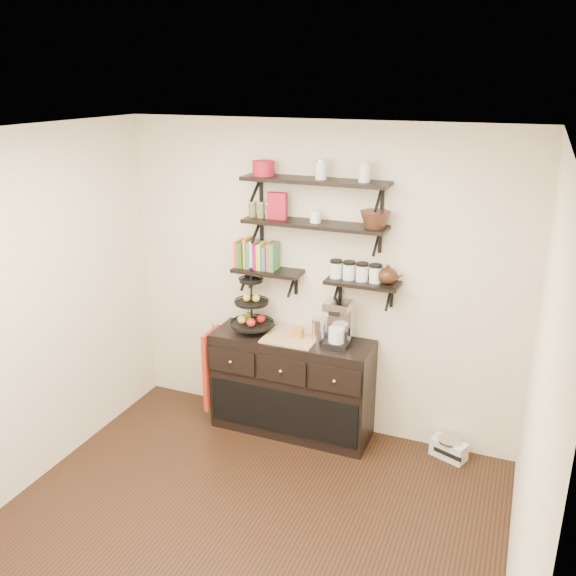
{
  "coord_description": "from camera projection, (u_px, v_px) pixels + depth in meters",
  "views": [
    {
      "loc": [
        1.61,
        -2.93,
        3.01
      ],
      "look_at": [
        -0.04,
        1.15,
        1.48
      ],
      "focal_mm": 38.0,
      "sensor_mm": 36.0,
      "label": 1
    }
  ],
  "objects": [
    {
      "name": "ceiling",
      "position": [
        214.0,
        139.0,
        3.24
      ],
      "size": [
        3.5,
        3.5,
        0.02
      ],
      "primitive_type": "cube",
      "color": "white",
      "rests_on": "back_wall"
    },
    {
      "name": "recipe_box",
      "position": [
        277.0,
        206.0,
        4.99
      ],
      "size": [
        0.16,
        0.07,
        0.22
      ],
      "primitive_type": "cube",
      "rotation": [
        0.0,
        0.0,
        0.04
      ],
      "color": "maroon",
      "rests_on": "shelf_mid"
    },
    {
      "name": "cookbooks",
      "position": [
        258.0,
        255.0,
        5.22
      ],
      "size": [
        0.36,
        0.15,
        0.26
      ],
      "color": "#B73F28",
      "rests_on": "shelf_low_left"
    },
    {
      "name": "radio",
      "position": [
        449.0,
        448.0,
        5.07
      ],
      "size": [
        0.32,
        0.25,
        0.17
      ],
      "rotation": [
        0.0,
        0.0,
        -0.37
      ],
      "color": "silver",
      "rests_on": "floor"
    },
    {
      "name": "right_wall",
      "position": [
        532.0,
        426.0,
        3.06
      ],
      "size": [
        0.02,
        3.5,
        2.7
      ],
      "primitive_type": "cube",
      "color": "#EBE4C7",
      "rests_on": "ground"
    },
    {
      "name": "left_wall",
      "position": [
        3.0,
        325.0,
        4.3
      ],
      "size": [
        0.02,
        3.5,
        2.7
      ],
      "primitive_type": "cube",
      "color": "#EBE4C7",
      "rests_on": "ground"
    },
    {
      "name": "teapot",
      "position": [
        388.0,
        274.0,
        4.83
      ],
      "size": [
        0.23,
        0.18,
        0.16
      ],
      "primitive_type": null,
      "rotation": [
        0.0,
        0.0,
        -0.1
      ],
      "color": "#341C0F",
      "rests_on": "shelf_low_right"
    },
    {
      "name": "shelf_top",
      "position": [
        315.0,
        181.0,
        4.81
      ],
      "size": [
        1.2,
        0.27,
        0.23
      ],
      "color": "black",
      "rests_on": "back_wall"
    },
    {
      "name": "walnut_bowl",
      "position": [
        375.0,
        220.0,
        4.71
      ],
      "size": [
        0.24,
        0.24,
        0.13
      ],
      "primitive_type": null,
      "color": "black",
      "rests_on": "shelf_mid"
    },
    {
      "name": "shelf_low_right",
      "position": [
        363.0,
        283.0,
        4.93
      ],
      "size": [
        0.6,
        0.25,
        0.23
      ],
      "color": "black",
      "rests_on": "back_wall"
    },
    {
      "name": "coffee_maker",
      "position": [
        338.0,
        323.0,
        5.03
      ],
      "size": [
        0.21,
        0.2,
        0.39
      ],
      "rotation": [
        0.0,
        0.0,
        -0.0
      ],
      "color": "black",
      "rests_on": "sideboard"
    },
    {
      "name": "floor",
      "position": [
        230.0,
        547.0,
        4.12
      ],
      "size": [
        3.5,
        3.5,
        0.0
      ],
      "primitive_type": "plane",
      "color": "black",
      "rests_on": "ground"
    },
    {
      "name": "sideboard",
      "position": [
        292.0,
        384.0,
        5.35
      ],
      "size": [
        1.4,
        0.5,
        0.92
      ],
      "color": "black",
      "rests_on": "floor"
    },
    {
      "name": "back_wall",
      "position": [
        319.0,
        282.0,
        5.21
      ],
      "size": [
        3.5,
        0.02,
        2.7
      ],
      "primitive_type": "cube",
      "color": "#EBE4C7",
      "rests_on": "ground"
    },
    {
      "name": "fruit_stand",
      "position": [
        252.0,
        311.0,
        5.28
      ],
      "size": [
        0.38,
        0.38,
        0.56
      ],
      "rotation": [
        0.0,
        0.0,
        0.07
      ],
      "color": "black",
      "rests_on": "sideboard"
    },
    {
      "name": "candle",
      "position": [
        298.0,
        333.0,
        5.17
      ],
      "size": [
        0.08,
        0.08,
        0.08
      ],
      "primitive_type": "cube",
      "color": "#A36E25",
      "rests_on": "sideboard"
    },
    {
      "name": "glass_canisters",
      "position": [
        355.0,
        272.0,
        4.93
      ],
      "size": [
        0.43,
        0.1,
        0.13
      ],
      "color": "silver",
      "rests_on": "shelf_low_right"
    },
    {
      "name": "red_pot",
      "position": [
        263.0,
        168.0,
        4.94
      ],
      "size": [
        0.18,
        0.18,
        0.12
      ],
      "primitive_type": "cylinder",
      "color": "maroon",
      "rests_on": "shelf_top"
    },
    {
      "name": "apron",
      "position": [
        213.0,
        368.0,
        5.5
      ],
      "size": [
        0.04,
        0.31,
        0.73
      ],
      "primitive_type": "cube",
      "color": "maroon",
      "rests_on": "sideboard"
    },
    {
      "name": "thermal_carafe",
      "position": [
        318.0,
        331.0,
        5.07
      ],
      "size": [
        0.11,
        0.11,
        0.22
      ],
      "primitive_type": "cylinder",
      "color": "silver",
      "rests_on": "sideboard"
    },
    {
      "name": "ramekins",
      "position": [
        315.0,
        217.0,
        4.89
      ],
      "size": [
        0.09,
        0.09,
        0.1
      ],
      "primitive_type": "cylinder",
      "color": "white",
      "rests_on": "shelf_mid"
    },
    {
      "name": "shelf_low_left",
      "position": [
        268.0,
        272.0,
        5.23
      ],
      "size": [
        0.6,
        0.25,
        0.23
      ],
      "color": "black",
      "rests_on": "back_wall"
    },
    {
      "name": "shelf_mid",
      "position": [
        314.0,
        224.0,
        4.92
      ],
      "size": [
        1.2,
        0.27,
        0.23
      ],
      "color": "black",
      "rests_on": "back_wall"
    }
  ]
}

